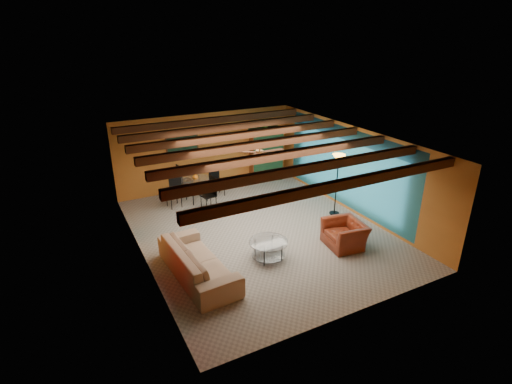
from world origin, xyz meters
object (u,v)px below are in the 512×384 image
coffee_table (268,250)px  vase (195,168)px  armchair (345,234)px  armoire (265,155)px  sofa (198,261)px  dining_table (196,186)px  potted_plant (265,124)px  floor_lamp (337,185)px

coffee_table → vase: vase is taller
armchair → armoire: armoire is taller
sofa → coffee_table: size_ratio=2.70×
sofa → dining_table: dining_table is taller
potted_plant → vase: 3.30m
floor_lamp → dining_table: bearing=139.8°
vase → armoire: bearing=14.5°
armchair → floor_lamp: 2.08m
floor_lamp → potted_plant: (-0.45, 3.75, 1.19)m
sofa → potted_plant: size_ratio=6.12×
dining_table → potted_plant: 3.54m
armchair → dining_table: dining_table is taller
dining_table → floor_lamp: 4.60m
potted_plant → sofa: bearing=-132.1°
floor_lamp → potted_plant: size_ratio=4.48×
coffee_table → dining_table: 4.32m
armoire → floor_lamp: size_ratio=1.00×
armoire → vase: 3.15m
armchair → coffee_table: bearing=-92.1°
armchair → coffee_table: 2.15m
dining_table → vase: (0.00, 0.00, 0.64)m
armoire → vase: armoire is taller
potted_plant → armoire: bearing=0.0°
dining_table → armoire: 3.18m
vase → potted_plant: bearing=14.5°
armchair → sofa: bearing=-89.2°
coffee_table → potted_plant: potted_plant is taller
coffee_table → vase: bearing=94.9°
coffee_table → floor_lamp: floor_lamp is taller
potted_plant → floor_lamp: bearing=-83.2°
armchair → vase: bearing=-144.3°
armchair → floor_lamp: floor_lamp is taller
sofa → armchair: sofa is taller
dining_table → floor_lamp: size_ratio=1.06×
sofa → potted_plant: bearing=-45.7°
dining_table → potted_plant: potted_plant is taller
armoire → potted_plant: size_ratio=4.47×
vase → dining_table: bearing=0.0°
sofa → dining_table: size_ratio=1.29×
dining_table → floor_lamp: (3.50, -2.96, 0.44)m
vase → sofa: bearing=-109.1°
dining_table → floor_lamp: bearing=-40.2°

